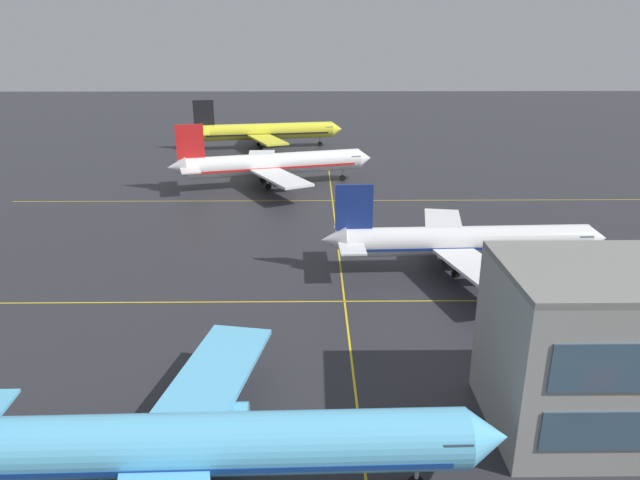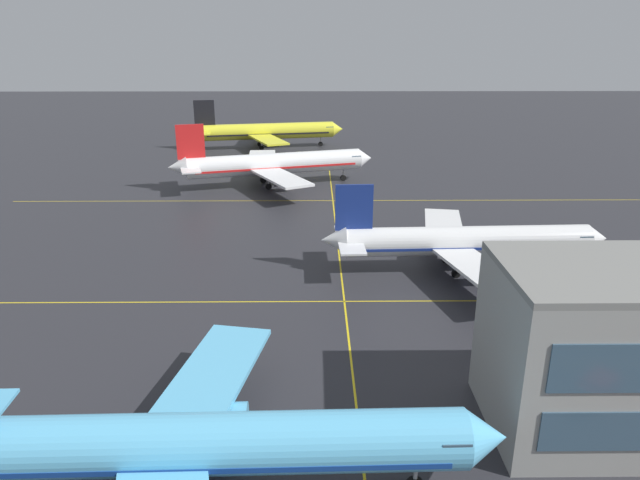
{
  "view_description": "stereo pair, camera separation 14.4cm",
  "coord_description": "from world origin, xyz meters",
  "px_view_note": "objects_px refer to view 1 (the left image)",
  "views": [
    {
      "loc": [
        -3.43,
        -18.43,
        27.9
      ],
      "look_at": [
        -2.61,
        50.66,
        3.43
      ],
      "focal_mm": 32.35,
      "sensor_mm": 36.0,
      "label": 1
    },
    {
      "loc": [
        -3.28,
        -18.43,
        27.9
      ],
      "look_at": [
        -2.61,
        50.66,
        3.43
      ],
      "focal_mm": 32.35,
      "sensor_mm": 36.0,
      "label": 2
    }
  ],
  "objects_px": {
    "airliner_third_row": "(273,164)",
    "airliner_front_gate": "(201,445)",
    "airliner_second_row": "(464,241)",
    "airliner_far_left_stand": "(265,132)"
  },
  "relations": [
    {
      "from": "airliner_third_row",
      "to": "airliner_front_gate",
      "type": "bearing_deg",
      "value": -89.35
    },
    {
      "from": "airliner_front_gate",
      "to": "airliner_second_row",
      "type": "distance_m",
      "value": 45.8
    },
    {
      "from": "airliner_front_gate",
      "to": "airliner_far_left_stand",
      "type": "distance_m",
      "value": 122.55
    },
    {
      "from": "airliner_front_gate",
      "to": "airliner_third_row",
      "type": "distance_m",
      "value": 81.74
    },
    {
      "from": "airliner_front_gate",
      "to": "airliner_far_left_stand",
      "type": "bearing_deg",
      "value": 92.58
    },
    {
      "from": "airliner_front_gate",
      "to": "airliner_third_row",
      "type": "bearing_deg",
      "value": 90.65
    },
    {
      "from": "airliner_front_gate",
      "to": "airliner_third_row",
      "type": "relative_size",
      "value": 0.95
    },
    {
      "from": "airliner_second_row",
      "to": "airliner_far_left_stand",
      "type": "xyz_separation_m",
      "value": [
        -31.22,
        84.53,
        0.5
      ]
    },
    {
      "from": "airliner_front_gate",
      "to": "airliner_third_row",
      "type": "xyz_separation_m",
      "value": [
        -0.93,
        81.74,
        0.27
      ]
    },
    {
      "from": "airliner_second_row",
      "to": "airliner_far_left_stand",
      "type": "relative_size",
      "value": 0.89
    }
  ]
}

